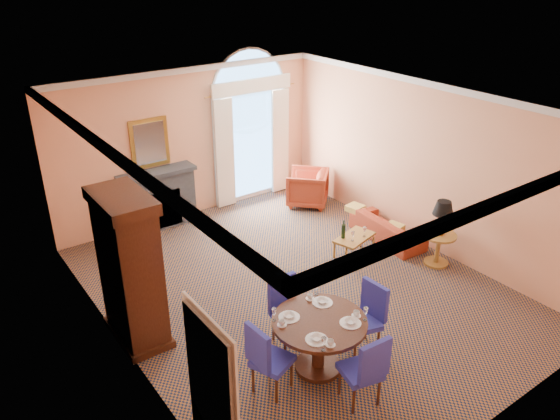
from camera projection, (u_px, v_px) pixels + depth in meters
ground at (297, 288)px, 9.43m from camera, size 7.50×7.50×0.00m
room_envelope at (273, 139)px, 8.83m from camera, size 6.04×7.52×3.45m
armoire at (131, 272)px, 7.80m from camera, size 0.67×1.18×2.32m
dining_table at (319, 333)px, 7.36m from camera, size 1.29×1.29×1.01m
dining_chair_north at (286, 306)px, 7.93m from camera, size 0.53×0.53×1.05m
dining_chair_south at (367, 367)px, 6.76m from camera, size 0.56×0.56×1.05m
dining_chair_east at (368, 312)px, 7.79m from camera, size 0.58×0.58×1.05m
dining_chair_west at (265, 356)px, 6.96m from camera, size 0.60×0.60×1.05m
sofa at (387, 228)px, 10.93m from camera, size 0.78×1.71×0.48m
armchair at (307, 188)px, 12.40m from camera, size 1.24×1.24×0.81m
coffee_table at (354, 237)px, 10.26m from camera, size 0.91×0.65×0.78m
side_table at (441, 225)px, 9.83m from camera, size 0.62×0.62×1.25m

